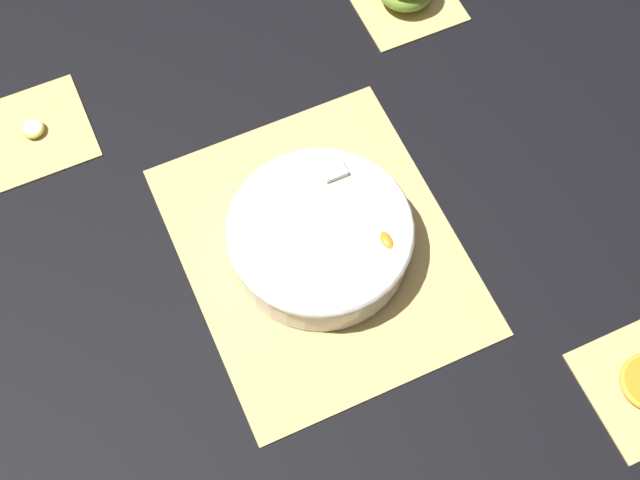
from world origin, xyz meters
TOP-DOWN VIEW (x-y plane):
  - ground_plane at (0.00, 0.00)m, footprint 6.00×6.00m
  - bamboo_mat_center at (0.00, 0.00)m, footprint 0.42×0.35m
  - coaster_mat_near_right at (0.33, -0.29)m, footprint 0.15×0.15m
  - coaster_mat_far_right at (0.33, 0.29)m, footprint 0.15×0.15m
  - fruit_salad_bowl at (0.00, -0.00)m, footprint 0.24×0.24m
  - banana_coin_single at (0.33, 0.29)m, footprint 0.03×0.03m

SIDE VIEW (x-z plane):
  - ground_plane at x=0.00m, z-range 0.00..0.00m
  - coaster_mat_near_right at x=0.33m, z-range 0.00..0.01m
  - coaster_mat_far_right at x=0.33m, z-range 0.00..0.01m
  - bamboo_mat_center at x=0.00m, z-range 0.00..0.01m
  - banana_coin_single at x=0.33m, z-range 0.01..0.02m
  - fruit_salad_bowl at x=0.00m, z-range 0.01..0.08m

